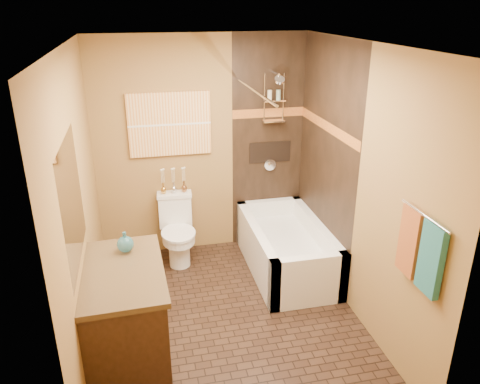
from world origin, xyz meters
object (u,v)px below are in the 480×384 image
object	(u,v)px
bathtub	(286,251)
toilet	(177,230)
vanity	(125,320)
sunset_painting	(170,124)

from	to	relation	value
bathtub	toilet	distance (m)	1.25
toilet	vanity	distance (m)	1.73
toilet	vanity	xyz separation A→B (m)	(-0.57, -1.63, 0.07)
vanity	toilet	bearing A→B (deg)	68.81
sunset_painting	bathtub	xyz separation A→B (m)	(1.15, -0.73, -1.33)
sunset_painting	vanity	size ratio (longest dim) A/B	0.85
sunset_painting	vanity	distance (m)	2.25
bathtub	vanity	world-z (taller)	vanity
sunset_painting	toilet	size ratio (longest dim) A/B	1.17
bathtub	toilet	size ratio (longest dim) A/B	1.94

